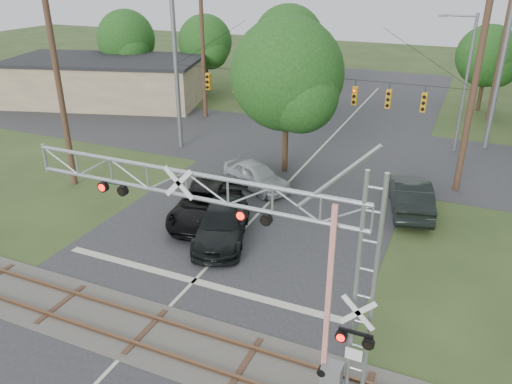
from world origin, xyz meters
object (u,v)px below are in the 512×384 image
at_px(crossing_gantry, 250,250).
at_px(car_dark, 222,223).
at_px(streetlight, 464,77).
at_px(commercial_building, 107,80).
at_px(pickup_black, 205,203).
at_px(sedan_silver, 256,176).
at_px(traffic_signal_span, 321,83).

bearing_deg(crossing_gantry, car_dark, 123.05).
height_order(car_dark, streetlight, streetlight).
relative_size(crossing_gantry, commercial_building, 0.57).
distance_m(crossing_gantry, streetlight, 25.87).
relative_size(pickup_black, streetlight, 0.65).
xyz_separation_m(pickup_black, sedan_silver, (0.87, 4.64, -0.05)).
height_order(crossing_gantry, sedan_silver, crossing_gantry).
bearing_deg(car_dark, traffic_signal_span, 63.74).
relative_size(pickup_black, commercial_building, 0.31).
height_order(car_dark, commercial_building, commercial_building).
distance_m(car_dark, streetlight, 20.62).
height_order(pickup_black, sedan_silver, pickup_black).
height_order(sedan_silver, streetlight, streetlight).
relative_size(crossing_gantry, sedan_silver, 2.42).
bearing_deg(sedan_silver, crossing_gantry, -131.03).
relative_size(crossing_gantry, pickup_black, 1.86).
bearing_deg(commercial_building, crossing_gantry, -60.99).
bearing_deg(crossing_gantry, sedan_silver, 113.02).
bearing_deg(pickup_black, traffic_signal_span, 57.65).
height_order(commercial_building, streetlight, streetlight).
distance_m(car_dark, commercial_building, 29.50).
bearing_deg(streetlight, commercial_building, 177.42).
relative_size(crossing_gantry, streetlight, 1.20).
distance_m(traffic_signal_span, sedan_silver, 7.00).
bearing_deg(pickup_black, car_dark, -54.03).
distance_m(crossing_gantry, pickup_black, 12.06).
bearing_deg(crossing_gantry, pickup_black, 126.29).
bearing_deg(sedan_silver, car_dark, -145.76).
xyz_separation_m(crossing_gantry, car_dark, (-4.98, 7.65, -3.94)).
bearing_deg(sedan_silver, commercial_building, 84.49).
height_order(pickup_black, commercial_building, commercial_building).
xyz_separation_m(crossing_gantry, sedan_silver, (-5.88, 13.83, -3.96)).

